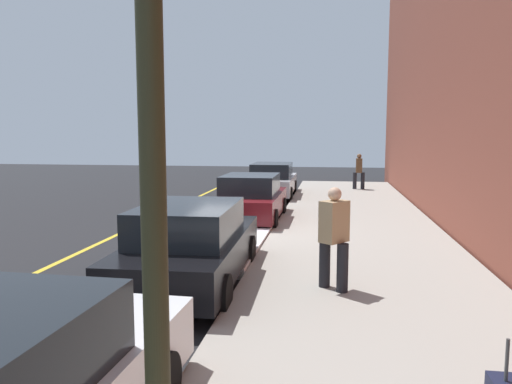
# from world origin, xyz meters

# --- Properties ---
(ground_plane) EXTENTS (56.00, 56.00, 0.00)m
(ground_plane) POSITION_xyz_m (0.00, 0.00, 0.00)
(ground_plane) COLOR black
(sidewalk) EXTENTS (28.00, 4.60, 0.15)m
(sidewalk) POSITION_xyz_m (0.00, -3.30, 0.07)
(sidewalk) COLOR #A39E93
(sidewalk) RESTS_ON ground
(lane_stripe_centre) EXTENTS (28.00, 0.14, 0.01)m
(lane_stripe_centre) POSITION_xyz_m (0.00, 3.20, 0.00)
(lane_stripe_centre) COLOR gold
(lane_stripe_centre) RESTS_ON ground
(snow_bank_curb) EXTENTS (5.93, 0.56, 0.22)m
(snow_bank_curb) POSITION_xyz_m (-1.56, -0.70, 0.11)
(snow_bank_curb) COLOR white
(snow_bank_curb) RESTS_ON ground
(parked_car_black) EXTENTS (4.66, 1.99, 1.51)m
(parked_car_black) POSITION_xyz_m (-5.02, -0.10, 0.76)
(parked_car_black) COLOR black
(parked_car_black) RESTS_ON ground
(parked_car_maroon) EXTENTS (4.10, 1.90, 1.51)m
(parked_car_maroon) POSITION_xyz_m (1.44, -0.14, 0.76)
(parked_car_maroon) COLOR black
(parked_car_maroon) RESTS_ON ground
(parked_car_silver) EXTENTS (4.64, 1.94, 1.51)m
(parked_car_silver) POSITION_xyz_m (7.55, -0.07, 0.76)
(parked_car_silver) COLOR black
(parked_car_silver) RESTS_ON ground
(pedestrian_tan_coat) EXTENTS (0.55, 0.52, 1.73)m
(pedestrian_tan_coat) POSITION_xyz_m (-5.30, -2.64, 1.07)
(pedestrian_tan_coat) COLOR black
(pedestrian_tan_coat) RESTS_ON sidewalk
(pedestrian_brown_coat) EXTENTS (0.46, 0.55, 1.67)m
(pedestrian_brown_coat) POSITION_xyz_m (10.29, -3.86, 1.04)
(pedestrian_brown_coat) COLOR black
(pedestrian_brown_coat) RESTS_ON sidewalk
(traffic_light_pole) EXTENTS (0.35, 0.26, 4.24)m
(traffic_light_pole) POSITION_xyz_m (-11.33, -1.78, 3.03)
(traffic_light_pole) COLOR #2D2D19
(traffic_light_pole) RESTS_ON sidewalk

